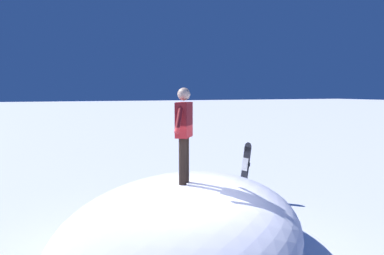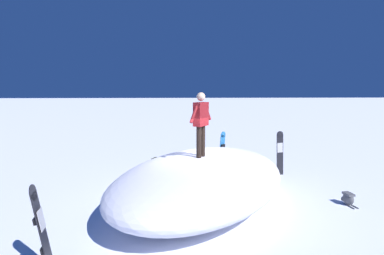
# 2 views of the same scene
# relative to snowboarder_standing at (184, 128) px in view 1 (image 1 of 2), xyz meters

# --- Properties ---
(snow_mound) EXTENTS (7.75, 7.14, 1.41)m
(snow_mound) POSITION_rel_snowboarder_standing_xyz_m (0.22, -0.07, -1.74)
(snow_mound) COLOR white
(snow_mound) RESTS_ON ground
(snowboarder_standing) EXTENTS (0.90, 0.70, 1.77)m
(snowboarder_standing) POSITION_rel_snowboarder_standing_xyz_m (0.00, 0.00, 0.00)
(snowboarder_standing) COLOR black
(snowboarder_standing) RESTS_ON snow_mound
(snowboard_tertiary_upright) EXTENTS (0.32, 0.30, 1.67)m
(snowboard_tertiary_upright) POSITION_rel_snowboarder_standing_xyz_m (-2.81, 3.03, -1.58)
(snowboard_tertiary_upright) COLOR black
(snowboard_tertiary_upright) RESTS_ON ground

